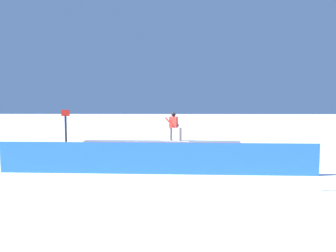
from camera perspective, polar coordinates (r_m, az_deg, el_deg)
The scene contains 5 objects.
ground_plane at distance 14.84m, azimuth -1.34°, elevation -5.35°, with size 120.00×120.00×0.00m, color white.
grind_box at distance 14.79m, azimuth -1.34°, elevation -4.28°, with size 8.02×0.74×0.62m.
snowboarder at distance 14.66m, azimuth 1.21°, elevation 0.11°, with size 1.51×0.82×1.47m.
safety_fence at distance 10.28m, azimuth -2.45°, elevation -6.47°, with size 11.41×0.06×1.14m, color #307AE2.
trail_marker at distance 14.85m, azimuth -19.67°, elevation -0.98°, with size 0.40×0.10×2.23m.
Camera 1 is at (-0.64, 14.61, 2.49)m, focal length 30.62 mm.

